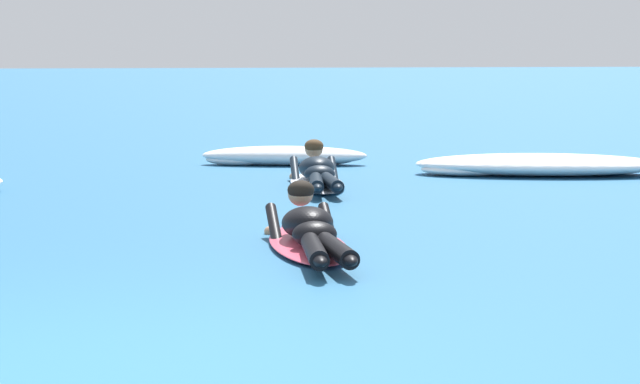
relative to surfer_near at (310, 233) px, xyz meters
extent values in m
plane|color=#235B84|center=(-1.81, 6.57, -0.14)|extent=(120.00, 120.00, 0.00)
ellipsoid|color=#E54C66|center=(0.00, 0.10, -0.11)|extent=(0.62, 1.92, 0.07)
ellipsoid|color=#E54C66|center=(-0.02, 1.00, -0.10)|extent=(0.21, 0.20, 0.06)
ellipsoid|color=black|center=(0.00, 0.15, 0.06)|extent=(0.41, 0.70, 0.35)
ellipsoid|color=black|center=(0.00, -0.25, 0.03)|extent=(0.35, 0.29, 0.20)
cylinder|color=black|center=(-0.06, -0.81, 0.00)|extent=(0.17, 0.83, 0.14)
ellipsoid|color=black|center=(-0.08, -1.22, 0.00)|extent=(0.10, 0.22, 0.08)
cylinder|color=black|center=(0.10, -0.81, 0.00)|extent=(0.20, 0.83, 0.14)
ellipsoid|color=black|center=(0.13, -1.22, 0.00)|extent=(0.10, 0.22, 0.08)
cylinder|color=black|center=(-0.23, 0.52, -0.02)|extent=(0.10, 0.56, 0.33)
sphere|color=tan|center=(-0.24, 0.89, -0.12)|extent=(0.09, 0.09, 0.09)
cylinder|color=black|center=(0.21, 0.51, -0.02)|extent=(0.10, 0.56, 0.33)
sphere|color=tan|center=(0.20, 0.86, -0.12)|extent=(0.09, 0.09, 0.09)
sphere|color=tan|center=(-0.01, 0.55, 0.24)|extent=(0.21, 0.21, 0.21)
ellipsoid|color=black|center=(-0.01, 0.53, 0.27)|extent=(0.22, 0.20, 0.16)
ellipsoid|color=silver|center=(0.60, 4.30, -0.11)|extent=(0.68, 2.08, 0.07)
ellipsoid|color=silver|center=(0.64, 5.28, -0.10)|extent=(0.22, 0.21, 0.06)
ellipsoid|color=black|center=(0.60, 4.35, 0.06)|extent=(0.43, 0.70, 0.35)
ellipsoid|color=black|center=(0.58, 3.95, 0.03)|extent=(0.35, 0.29, 0.20)
cylinder|color=black|center=(0.48, 3.40, 0.00)|extent=(0.22, 0.83, 0.14)
ellipsoid|color=black|center=(0.43, 2.99, 0.00)|extent=(0.11, 0.22, 0.08)
cylinder|color=black|center=(0.64, 3.39, 0.00)|extent=(0.15, 0.82, 0.14)
ellipsoid|color=black|center=(0.64, 2.98, 0.00)|extent=(0.11, 0.22, 0.08)
cylinder|color=black|center=(0.39, 4.73, -0.02)|extent=(0.11, 0.56, 0.32)
sphere|color=tan|center=(0.41, 5.10, -0.12)|extent=(0.09, 0.09, 0.09)
cylinder|color=black|center=(0.83, 4.69, -0.02)|extent=(0.11, 0.56, 0.32)
sphere|color=tan|center=(0.85, 5.04, -0.12)|extent=(0.09, 0.09, 0.09)
sphere|color=tan|center=(0.62, 4.75, 0.24)|extent=(0.21, 0.21, 0.21)
ellipsoid|color=#47331E|center=(0.61, 4.73, 0.27)|extent=(0.23, 0.21, 0.16)
ellipsoid|color=white|center=(0.47, 6.69, -0.01)|extent=(2.24, 0.96, 0.25)
ellipsoid|color=white|center=(1.02, 6.68, -0.05)|extent=(0.83, 0.55, 0.18)
ellipsoid|color=white|center=(-0.18, 6.75, -0.07)|extent=(0.83, 0.53, 0.14)
ellipsoid|color=white|center=(3.43, 5.08, -0.01)|extent=(3.18, 1.61, 0.26)
ellipsoid|color=white|center=(4.20, 5.09, -0.05)|extent=(1.21, 0.91, 0.18)
ellipsoid|color=white|center=(2.52, 5.15, -0.07)|extent=(1.17, 0.71, 0.14)
camera|label=1|loc=(-1.13, -9.39, 1.47)|focal=69.59mm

